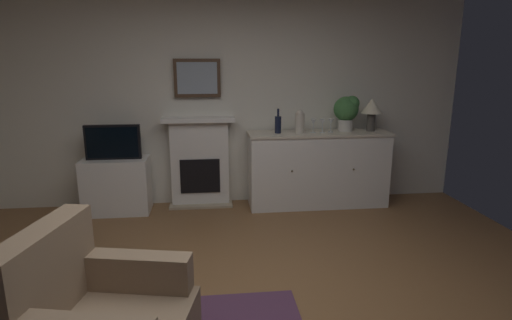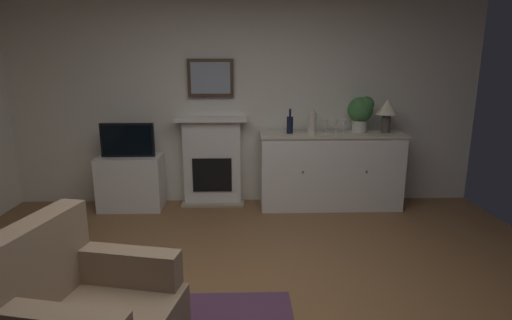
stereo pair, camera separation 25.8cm
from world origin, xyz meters
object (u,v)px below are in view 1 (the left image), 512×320
at_px(framed_picture, 197,78).
at_px(vase_decorative, 300,122).
at_px(wine_glass_center, 323,123).
at_px(wine_bottle, 278,124).
at_px(wine_glass_right, 331,122).
at_px(tv_cabinet, 117,186).
at_px(sideboard_cabinet, 318,169).
at_px(tv_set, 113,142).
at_px(wine_glass_left, 313,123).
at_px(potted_plant_small, 347,110).
at_px(fireplace_unit, 200,162).
at_px(table_lamp, 372,108).

distance_m(framed_picture, vase_decorative, 1.32).
bearing_deg(wine_glass_center, wine_bottle, 175.98).
bearing_deg(wine_bottle, wine_glass_right, -0.85).
bearing_deg(wine_bottle, tv_cabinet, 179.30).
bearing_deg(sideboard_cabinet, tv_set, -179.81).
distance_m(wine_bottle, wine_glass_right, 0.64).
xyz_separation_m(framed_picture, tv_cabinet, (-0.98, -0.21, -1.23)).
distance_m(wine_bottle, wine_glass_left, 0.42).
bearing_deg(wine_bottle, wine_glass_center, -4.02).
bearing_deg(potted_plant_small, vase_decorative, -170.98).
bearing_deg(wine_glass_center, framed_picture, 169.66).
bearing_deg(potted_plant_small, fireplace_unit, 175.79).
xyz_separation_m(sideboard_cabinet, wine_bottle, (-0.51, -0.01, 0.57)).
distance_m(sideboard_cabinet, wine_bottle, 0.76).
distance_m(wine_glass_right, tv_cabinet, 2.65).
distance_m(sideboard_cabinet, wine_glass_center, 0.58).
xyz_separation_m(framed_picture, wine_glass_left, (1.36, -0.25, -0.52)).
height_order(sideboard_cabinet, potted_plant_small, potted_plant_small).
bearing_deg(wine_glass_right, tv_cabinet, 179.26).
distance_m(tv_cabinet, tv_set, 0.53).
distance_m(fireplace_unit, tv_set, 1.04).
xyz_separation_m(table_lamp, wine_bottle, (-1.15, -0.01, -0.17)).
bearing_deg(vase_decorative, tv_cabinet, 178.28).
xyz_separation_m(table_lamp, wine_glass_left, (-0.73, -0.03, -0.16)).
height_order(fireplace_unit, framed_picture, framed_picture).
relative_size(wine_glass_center, wine_glass_right, 1.00).
xyz_separation_m(wine_glass_center, vase_decorative, (-0.28, -0.00, 0.02)).
xyz_separation_m(wine_glass_right, tv_cabinet, (-2.56, 0.03, -0.72)).
bearing_deg(tv_cabinet, fireplace_unit, 9.45).
distance_m(table_lamp, wine_bottle, 1.16).
bearing_deg(wine_bottle, tv_set, 180.00).
bearing_deg(tv_cabinet, table_lamp, -0.28).
bearing_deg(sideboard_cabinet, wine_bottle, -179.07).
height_order(fireplace_unit, table_lamp, table_lamp).
bearing_deg(wine_bottle, potted_plant_small, 3.59).
distance_m(sideboard_cabinet, table_lamp, 0.98).
relative_size(wine_glass_center, tv_cabinet, 0.22).
height_order(table_lamp, wine_glass_left, table_lamp).
relative_size(wine_glass_left, wine_glass_center, 1.00).
distance_m(wine_bottle, tv_cabinet, 2.04).
relative_size(wine_bottle, wine_glass_left, 1.76).
bearing_deg(vase_decorative, table_lamp, 3.20).
relative_size(wine_glass_right, vase_decorative, 0.59).
relative_size(framed_picture, table_lamp, 1.38).
height_order(sideboard_cabinet, wine_bottle, wine_bottle).
height_order(wine_glass_center, wine_glass_right, same).
distance_m(fireplace_unit, wine_glass_left, 1.46).
bearing_deg(framed_picture, wine_glass_right, -8.65).
relative_size(wine_glass_left, wine_glass_right, 1.00).
height_order(tv_cabinet, potted_plant_small, potted_plant_small).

